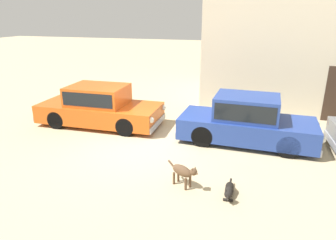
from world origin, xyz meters
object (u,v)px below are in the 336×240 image
at_px(parked_sedan_nearest, 99,106).
at_px(parked_sedan_second, 246,120).
at_px(stray_dog_tan, 184,172).
at_px(stray_dog_spotted, 229,190).

bearing_deg(parked_sedan_nearest, parked_sedan_second, -3.14).
distance_m(parked_sedan_second, stray_dog_tan, 3.42).
xyz_separation_m(parked_sedan_nearest, stray_dog_spotted, (5.10, -3.41, -0.57)).
height_order(parked_sedan_second, stray_dog_spotted, parked_sedan_second).
distance_m(parked_sedan_nearest, stray_dog_spotted, 6.16).
height_order(stray_dog_spotted, stray_dog_tan, stray_dog_tan).
height_order(parked_sedan_nearest, parked_sedan_second, parked_sedan_second).
height_order(parked_sedan_nearest, stray_dog_spotted, parked_sedan_nearest).
bearing_deg(stray_dog_tan, parked_sedan_nearest, 167.88).
bearing_deg(stray_dog_spotted, parked_sedan_nearest, -124.91).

